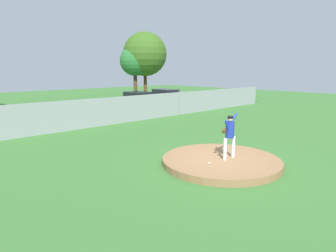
{
  "coord_description": "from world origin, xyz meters",
  "views": [
    {
      "loc": [
        -8.73,
        -6.38,
        3.55
      ],
      "look_at": [
        0.5,
        3.5,
        0.94
      ],
      "focal_mm": 31.09,
      "sensor_mm": 36.0,
      "label": 1
    }
  ],
  "objects_px": {
    "baseball": "(209,163)",
    "traffic_cone_orange": "(104,115)",
    "pitcher_youth": "(230,133)",
    "parked_car_teal": "(138,102)",
    "parked_car_white": "(165,98)"
  },
  "relations": [
    {
      "from": "baseball",
      "to": "traffic_cone_orange",
      "type": "distance_m",
      "value": 13.28
    },
    {
      "from": "pitcher_youth",
      "to": "parked_car_teal",
      "type": "distance_m",
      "value": 15.72
    },
    {
      "from": "parked_car_teal",
      "to": "baseball",
      "type": "bearing_deg",
      "value": -118.25
    },
    {
      "from": "baseball",
      "to": "parked_car_teal",
      "type": "bearing_deg",
      "value": 61.75
    },
    {
      "from": "baseball",
      "to": "traffic_cone_orange",
      "type": "xyz_separation_m",
      "value": [
        3.37,
        12.84,
        -0.03
      ]
    },
    {
      "from": "parked_car_teal",
      "to": "traffic_cone_orange",
      "type": "relative_size",
      "value": 7.68
    },
    {
      "from": "pitcher_youth",
      "to": "parked_car_white",
      "type": "distance_m",
      "value": 18.39
    },
    {
      "from": "pitcher_youth",
      "to": "parked_car_teal",
      "type": "xyz_separation_m",
      "value": [
        6.57,
        14.27,
        -0.47
      ]
    },
    {
      "from": "pitcher_youth",
      "to": "parked_car_teal",
      "type": "height_order",
      "value": "pitcher_youth"
    },
    {
      "from": "parked_car_teal",
      "to": "parked_car_white",
      "type": "xyz_separation_m",
      "value": [
        4.0,
        0.77,
        0.02
      ]
    },
    {
      "from": "pitcher_youth",
      "to": "traffic_cone_orange",
      "type": "distance_m",
      "value": 13.17
    },
    {
      "from": "pitcher_youth",
      "to": "parked_car_white",
      "type": "relative_size",
      "value": 0.38
    },
    {
      "from": "baseball",
      "to": "traffic_cone_orange",
      "type": "relative_size",
      "value": 0.13
    },
    {
      "from": "pitcher_youth",
      "to": "traffic_cone_orange",
      "type": "bearing_deg",
      "value": 79.82
    },
    {
      "from": "baseball",
      "to": "parked_car_teal",
      "type": "xyz_separation_m",
      "value": [
        7.62,
        14.18,
        0.5
      ]
    }
  ]
}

